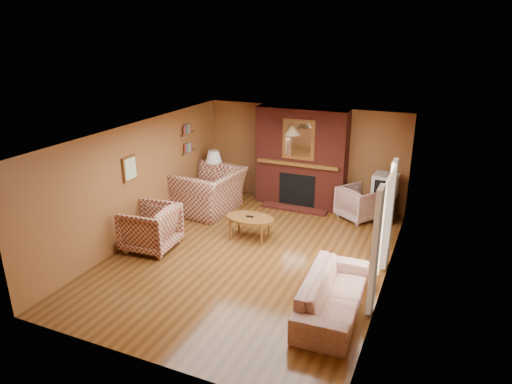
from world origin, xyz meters
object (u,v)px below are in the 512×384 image
at_px(tv_stand, 383,208).
at_px(side_table, 215,188).
at_px(crt_tv, 385,185).
at_px(table_lamp, 214,163).
at_px(plaid_armchair, 150,228).
at_px(floral_sofa, 333,294).
at_px(floral_armchair, 359,203).
at_px(fireplace, 301,159).
at_px(coffee_table, 250,219).
at_px(plaid_loveseat, 209,191).

bearing_deg(tv_stand, side_table, -169.45).
bearing_deg(crt_tv, table_lamp, -175.26).
xyz_separation_m(side_table, tv_stand, (4.15, 0.35, 0.00)).
relative_size(plaid_armchair, floral_sofa, 0.47).
distance_m(floral_sofa, tv_stand, 3.97).
xyz_separation_m(floral_armchair, side_table, (-3.63, -0.22, -0.08)).
height_order(side_table, crt_tv, crt_tv).
bearing_deg(tv_stand, floral_armchair, -160.44).
bearing_deg(table_lamp, plaid_armchair, -87.07).
relative_size(fireplace, side_table, 4.00).
xyz_separation_m(floral_sofa, tv_stand, (0.15, 3.97, -0.00)).
relative_size(side_table, table_lamp, 0.88).
distance_m(coffee_table, tv_stand, 3.18).
height_order(coffee_table, side_table, side_table).
xyz_separation_m(floral_sofa, coffee_table, (-2.23, 1.87, 0.13)).
height_order(fireplace, floral_armchair, fireplace).
xyz_separation_m(table_lamp, crt_tv, (4.15, 0.34, -0.13)).
bearing_deg(plaid_loveseat, crt_tv, 109.27).
height_order(fireplace, tv_stand, fireplace).
bearing_deg(crt_tv, coffee_table, -138.79).
xyz_separation_m(fireplace, crt_tv, (2.05, -0.19, -0.33)).
bearing_deg(floral_sofa, floral_armchair, 2.80).
xyz_separation_m(coffee_table, crt_tv, (2.38, 2.09, 0.42)).
bearing_deg(floral_armchair, floral_sofa, 130.05).
relative_size(table_lamp, crt_tv, 1.24).
distance_m(side_table, tv_stand, 4.16).
bearing_deg(plaid_armchair, fireplace, 146.09).
height_order(plaid_loveseat, coffee_table, plaid_loveseat).
height_order(plaid_loveseat, tv_stand, plaid_loveseat).
distance_m(table_lamp, tv_stand, 4.22).
relative_size(coffee_table, tv_stand, 1.72).
distance_m(fireplace, floral_sofa, 4.65).
distance_m(table_lamp, crt_tv, 4.17).
height_order(plaid_loveseat, floral_sofa, plaid_loveseat).
bearing_deg(plaid_loveseat, floral_armchair, 109.62).
bearing_deg(coffee_table, tv_stand, 41.29).
bearing_deg(floral_sofa, plaid_armchair, 77.26).
bearing_deg(fireplace, table_lamp, -165.71).
bearing_deg(tv_stand, crt_tv, -84.27).
relative_size(floral_sofa, coffee_table, 2.00).
bearing_deg(side_table, floral_armchair, 3.50).
height_order(fireplace, plaid_armchair, fireplace).
height_order(coffee_table, crt_tv, crt_tv).
bearing_deg(fireplace, crt_tv, -5.30).
bearing_deg(floral_armchair, tv_stand, -131.63).
relative_size(fireplace, crt_tv, 4.35).
relative_size(fireplace, coffee_table, 2.30).
height_order(fireplace, side_table, fireplace).
height_order(tv_stand, crt_tv, crt_tv).
xyz_separation_m(side_table, crt_tv, (4.15, 0.34, 0.55)).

